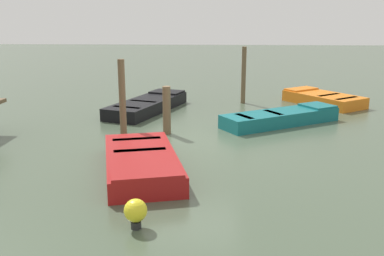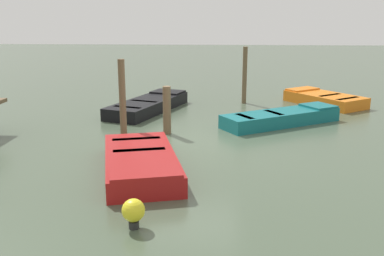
# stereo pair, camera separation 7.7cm
# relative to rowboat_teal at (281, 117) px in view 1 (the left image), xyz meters

# --- Properties ---
(ground_plane) EXTENTS (80.00, 80.00, 0.00)m
(ground_plane) POSITION_rel_rowboat_teal_xyz_m (-1.97, 2.60, -0.22)
(ground_plane) COLOR #475642
(rowboat_teal) EXTENTS (2.88, 3.78, 0.46)m
(rowboat_teal) POSITION_rel_rowboat_teal_xyz_m (0.00, 0.00, 0.00)
(rowboat_teal) COLOR #14666B
(rowboat_teal) RESTS_ON ground_plane
(rowboat_red) EXTENTS (3.49, 2.20, 0.46)m
(rowboat_red) POSITION_rel_rowboat_teal_xyz_m (-4.36, 3.54, 0.00)
(rowboat_red) COLOR maroon
(rowboat_red) RESTS_ON ground_plane
(rowboat_black) EXTENTS (4.11, 2.47, 0.46)m
(rowboat_black) POSITION_rel_rowboat_teal_xyz_m (1.69, 4.32, -0.00)
(rowboat_black) COLOR black
(rowboat_black) RESTS_ON ground_plane
(rowboat_orange) EXTENTS (3.14, 2.82, 0.46)m
(rowboat_orange) POSITION_rel_rowboat_teal_xyz_m (3.15, -1.98, 0.00)
(rowboat_orange) COLOR orange
(rowboat_orange) RESTS_ON ground_plane
(mooring_piling_far_right) EXTENTS (0.22, 0.22, 1.33)m
(mooring_piling_far_right) POSITION_rel_rowboat_teal_xyz_m (-1.28, 3.34, 0.45)
(mooring_piling_far_right) COLOR brown
(mooring_piling_far_right) RESTS_ON ground_plane
(mooring_piling_mid_left) EXTENTS (0.17, 0.17, 2.10)m
(mooring_piling_mid_left) POSITION_rel_rowboat_teal_xyz_m (3.27, 0.97, 0.83)
(mooring_piling_mid_left) COLOR brown
(mooring_piling_mid_left) RESTS_ON ground_plane
(mooring_piling_near_right) EXTENTS (0.17, 0.17, 2.12)m
(mooring_piling_near_right) POSITION_rel_rowboat_teal_xyz_m (-2.00, 4.40, 0.85)
(mooring_piling_near_right) COLOR brown
(mooring_piling_near_right) RESTS_ON ground_plane
(marker_buoy) EXTENTS (0.36, 0.36, 0.48)m
(marker_buoy) POSITION_rel_rowboat_teal_xyz_m (-6.85, 3.20, 0.07)
(marker_buoy) COLOR #262626
(marker_buoy) RESTS_ON ground_plane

